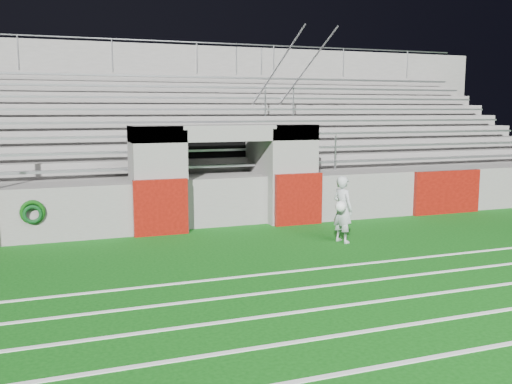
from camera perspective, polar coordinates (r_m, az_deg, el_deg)
name	(u,v)px	position (r m, az deg, el deg)	size (l,w,h in m)	color
ground	(277,258)	(11.65, 2.16, -6.61)	(90.00, 90.00, 0.00)	#0C4B0E
field_markings	(434,357)	(7.52, 17.40, -15.48)	(28.00, 8.09, 0.01)	white
stadium_structure	(185,155)	(18.93, -7.07, 3.66)	(26.00, 8.48, 5.42)	slate
goalkeeper_with_ball	(343,209)	(12.99, 8.65, -1.70)	(0.57, 0.70, 1.52)	#A7ACB0
hose_coil	(33,213)	(13.53, -21.44, -1.95)	(0.55, 0.14, 0.55)	#0D3F0C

